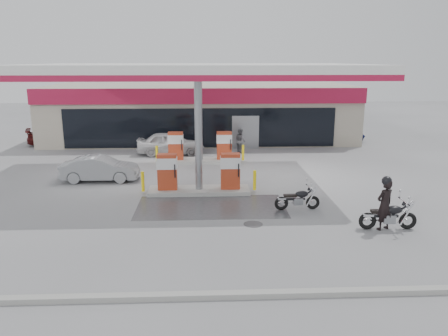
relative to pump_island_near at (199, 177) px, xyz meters
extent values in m
plane|color=gray|center=(0.00, -2.00, -0.71)|extent=(90.00, 90.00, 0.00)
cube|color=#4C4C4F|center=(0.50, -2.00, -0.71)|extent=(6.00, 3.00, 0.00)
cylinder|color=#38383A|center=(2.00, -4.00, -0.71)|extent=(0.70, 0.70, 0.01)
cube|color=gray|center=(0.00, -9.00, -0.64)|extent=(28.00, 0.25, 0.15)
cube|color=#B2A895|center=(0.00, 14.00, 1.29)|extent=(22.00, 8.00, 4.00)
cube|color=black|center=(0.00, 9.97, 0.69)|extent=(18.00, 0.10, 2.60)
cube|color=#A11335|center=(0.00, 9.90, 2.79)|extent=(22.00, 0.25, 1.00)
cube|color=navy|center=(7.00, 9.85, 2.79)|extent=(3.50, 0.12, 0.80)
cube|color=gray|center=(3.00, 9.93, 0.39)|extent=(1.80, 0.14, 2.20)
cube|color=silver|center=(0.00, 3.00, 4.59)|extent=(16.00, 10.00, 0.60)
cube|color=#A11335|center=(0.00, -1.95, 4.41)|extent=(16.00, 0.12, 0.24)
cube|color=#A11335|center=(0.00, 7.95, 4.41)|extent=(16.00, 0.12, 0.24)
cylinder|color=gray|center=(0.00, 0.00, 1.88)|extent=(0.32, 0.32, 5.00)
cylinder|color=gray|center=(0.00, 6.00, 1.88)|extent=(0.32, 0.32, 5.00)
cube|color=#9E9E99|center=(0.00, 0.00, -0.62)|extent=(4.50, 1.30, 0.18)
cube|color=#A6361B|center=(-1.40, 0.00, 0.27)|extent=(0.85, 0.48, 1.60)
cube|color=#A6361B|center=(1.40, 0.00, 0.27)|extent=(0.85, 0.48, 1.60)
cube|color=silver|center=(-1.40, 0.00, 0.67)|extent=(0.88, 0.52, 0.50)
cube|color=silver|center=(1.40, 0.00, 0.67)|extent=(0.88, 0.52, 0.50)
cylinder|color=yellow|center=(-2.50, 0.00, -0.17)|extent=(0.14, 0.14, 0.90)
cylinder|color=yellow|center=(2.50, 0.00, -0.17)|extent=(0.14, 0.14, 0.90)
cube|color=#9E9E99|center=(0.00, 6.00, -0.62)|extent=(4.50, 1.30, 0.18)
cube|color=#A6361B|center=(-1.40, 6.00, 0.27)|extent=(0.85, 0.48, 1.60)
cube|color=#A6361B|center=(1.40, 6.00, 0.27)|extent=(0.85, 0.48, 1.60)
cube|color=silver|center=(-1.40, 6.00, 0.67)|extent=(0.88, 0.52, 0.50)
cube|color=silver|center=(1.40, 6.00, 0.67)|extent=(0.88, 0.52, 0.50)
cylinder|color=yellow|center=(-2.50, 6.00, -0.17)|extent=(0.14, 0.14, 0.90)
cylinder|color=yellow|center=(2.50, 6.00, -0.17)|extent=(0.14, 0.14, 0.90)
torus|color=black|center=(7.37, -4.72, -0.40)|extent=(0.62, 0.17, 0.62)
torus|color=black|center=(5.95, -4.66, -0.40)|extent=(0.62, 0.17, 0.62)
cube|color=gray|center=(6.70, -4.69, -0.32)|extent=(0.42, 0.26, 0.31)
cube|color=black|center=(6.55, -4.69, -0.21)|extent=(0.93, 0.14, 0.08)
ellipsoid|color=black|center=(6.86, -4.70, 0.01)|extent=(0.59, 0.35, 0.29)
cube|color=black|center=(6.34, -4.68, -0.05)|extent=(0.58, 0.27, 0.10)
cylinder|color=silver|center=(7.17, -4.71, 0.32)|extent=(0.07, 0.79, 0.04)
sphere|color=silver|center=(7.29, -4.71, 0.20)|extent=(0.19, 0.19, 0.19)
cylinder|color=silver|center=(6.19, -4.53, -0.42)|extent=(0.93, 0.12, 0.08)
imported|color=black|center=(6.50, -4.69, 0.20)|extent=(0.78, 0.67, 1.82)
torus|color=black|center=(4.55, -2.46, -0.43)|extent=(0.56, 0.15, 0.55)
torus|color=black|center=(3.28, -2.51, -0.43)|extent=(0.56, 0.15, 0.55)
cube|color=gray|center=(3.95, -2.49, -0.36)|extent=(0.38, 0.24, 0.28)
cube|color=black|center=(3.82, -2.49, -0.27)|extent=(0.83, 0.12, 0.07)
ellipsoid|color=black|center=(4.09, -2.48, -0.07)|extent=(0.53, 0.31, 0.26)
cube|color=black|center=(3.63, -2.50, -0.12)|extent=(0.51, 0.24, 0.09)
cylinder|color=silver|center=(4.37, -2.47, 0.21)|extent=(0.06, 0.70, 0.03)
sphere|color=silver|center=(4.48, -2.47, 0.10)|extent=(0.17, 0.17, 0.17)
cylinder|color=silver|center=(3.49, -2.38, -0.45)|extent=(0.83, 0.11, 0.07)
imported|color=silver|center=(-1.86, 8.20, 0.00)|extent=(4.22, 1.76, 1.43)
imported|color=#5B5B61|center=(2.55, 8.65, 0.07)|extent=(0.85, 0.93, 1.55)
imported|color=gray|center=(-4.88, 2.20, -0.09)|extent=(3.75, 1.34, 1.23)
imported|color=#460F0F|center=(-10.00, 12.00, -0.11)|extent=(4.49, 2.89, 1.21)
imported|color=navy|center=(9.87, 12.00, -0.14)|extent=(4.42, 2.84, 1.13)
camera|label=1|loc=(0.27, -18.82, 5.09)|focal=35.00mm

